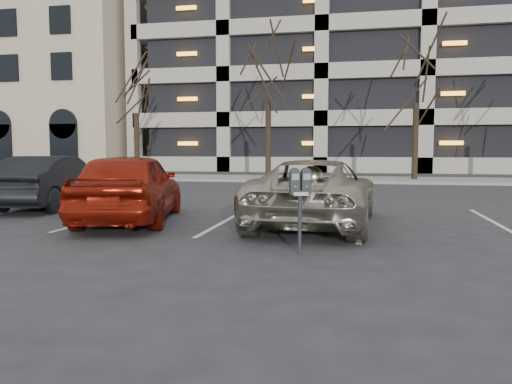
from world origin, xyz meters
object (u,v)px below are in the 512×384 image
object	(u,v)px
tree_a	(135,73)
car_dark	(52,182)
tree_b	(268,52)
parking_meter	(300,190)
suv_silver	(315,192)
tree_c	(418,55)
car_red	(130,187)

from	to	relation	value
tree_a	car_dark	distance (m)	13.98
tree_a	tree_b	distance (m)	7.05
parking_meter	suv_silver	world-z (taller)	suv_silver
tree_c	car_dark	bearing A→B (deg)	-129.73
tree_a	car_dark	size ratio (longest dim) A/B	1.82
tree_a	tree_b	size ratio (longest dim) A/B	0.87
tree_a	suv_silver	xyz separation A→B (m)	(10.53, -14.37, -4.78)
tree_c	car_dark	xyz separation A→B (m)	(-10.54, -12.69, -5.19)
tree_a	car_dark	world-z (taller)	tree_a
tree_b	car_dark	bearing A→B (deg)	-105.60
tree_b	suv_silver	size ratio (longest dim) A/B	1.77
tree_c	suv_silver	distance (m)	15.67
parking_meter	suv_silver	xyz separation A→B (m)	(-0.01, 2.89, -0.29)
tree_a	suv_silver	bearing A→B (deg)	-53.75
tree_b	suv_silver	bearing A→B (deg)	-76.18
tree_b	car_dark	world-z (taller)	tree_b
car_red	tree_c	bearing A→B (deg)	-129.92
tree_a	car_dark	bearing A→B (deg)	-74.75
tree_b	car_red	world-z (taller)	tree_b
tree_c	car_red	bearing A→B (deg)	-116.63
tree_a	tree_b	xyz separation A→B (m)	(7.00, 0.00, 0.83)
suv_silver	car_dark	bearing A→B (deg)	-10.35
tree_a	tree_b	bearing A→B (deg)	0.00
tree_a	car_red	distance (m)	16.78
car_red	parking_meter	bearing A→B (deg)	133.22
parking_meter	car_dark	xyz separation A→B (m)	(-7.09, 4.58, -0.28)
tree_c	tree_b	bearing A→B (deg)	180.00
tree_a	car_red	bearing A→B (deg)	-65.66
tree_b	parking_meter	world-z (taller)	tree_b
tree_c	car_red	world-z (taller)	tree_c
car_dark	tree_c	bearing A→B (deg)	-136.44
parking_meter	car_dark	size ratio (longest dim) A/B	0.30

